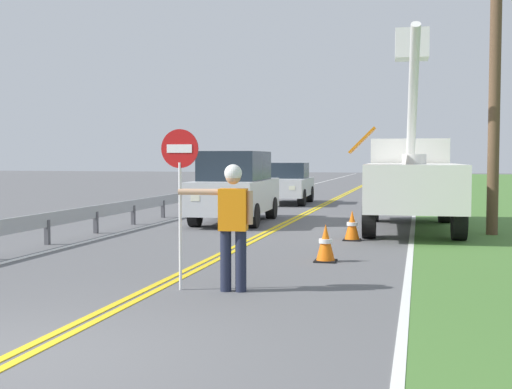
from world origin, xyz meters
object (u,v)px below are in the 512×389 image
(oncoming_suv_nearest, at_px, (236,187))
(traffic_cone_lead, at_px, (326,244))
(flagger_worker, at_px, (232,219))
(oncoming_sedan_second, at_px, (287,184))
(stop_sign_paddle, at_px, (180,172))
(utility_bucket_truck, at_px, (411,176))
(traffic_cone_mid, at_px, (352,226))
(utility_pole_near, at_px, (495,62))

(oncoming_suv_nearest, bearing_deg, traffic_cone_lead, -62.09)
(flagger_worker, relative_size, oncoming_sedan_second, 0.44)
(stop_sign_paddle, relative_size, oncoming_sedan_second, 0.56)
(flagger_worker, height_order, utility_bucket_truck, utility_bucket_truck)
(flagger_worker, distance_m, oncoming_sedan_second, 18.39)
(oncoming_suv_nearest, bearing_deg, utility_bucket_truck, -4.27)
(flagger_worker, xyz_separation_m, traffic_cone_lead, (0.92, 3.05, -0.71))
(stop_sign_paddle, xyz_separation_m, oncoming_suv_nearest, (-1.92, 9.93, -0.65))
(stop_sign_paddle, distance_m, traffic_cone_lead, 3.81)
(flagger_worker, distance_m, stop_sign_paddle, 1.02)
(utility_bucket_truck, height_order, traffic_cone_lead, utility_bucket_truck)
(flagger_worker, height_order, traffic_cone_mid, flagger_worker)
(oncoming_sedan_second, bearing_deg, traffic_cone_mid, -71.87)
(flagger_worker, distance_m, traffic_cone_mid, 6.49)
(stop_sign_paddle, xyz_separation_m, oncoming_sedan_second, (-2.01, 18.24, -0.88))
(utility_bucket_truck, xyz_separation_m, traffic_cone_lead, (-1.43, -6.43, -1.08))
(stop_sign_paddle, relative_size, oncoming_suv_nearest, 0.50)
(traffic_cone_mid, bearing_deg, oncoming_suv_nearest, 137.12)
(oncoming_sedan_second, bearing_deg, oncoming_suv_nearest, -89.32)
(oncoming_sedan_second, height_order, traffic_cone_lead, oncoming_sedan_second)
(utility_bucket_truck, bearing_deg, traffic_cone_lead, -102.58)
(oncoming_sedan_second, xyz_separation_m, utility_pole_near, (7.14, -9.82, 3.44))
(oncoming_sedan_second, bearing_deg, utility_pole_near, -53.96)
(utility_pole_near, bearing_deg, oncoming_sedan_second, 126.04)
(utility_bucket_truck, bearing_deg, utility_pole_near, -29.31)
(stop_sign_paddle, distance_m, utility_bucket_truck, 10.05)
(stop_sign_paddle, relative_size, traffic_cone_lead, 3.33)
(oncoming_sedan_second, xyz_separation_m, traffic_cone_mid, (3.87, -11.81, -0.50))
(flagger_worker, relative_size, utility_bucket_truck, 0.26)
(traffic_cone_lead, bearing_deg, stop_sign_paddle, -118.42)
(oncoming_suv_nearest, xyz_separation_m, traffic_cone_mid, (3.77, -3.50, -0.72))
(oncoming_suv_nearest, height_order, traffic_cone_mid, oncoming_suv_nearest)
(traffic_cone_lead, height_order, traffic_cone_mid, same)
(oncoming_suv_nearest, xyz_separation_m, traffic_cone_lead, (3.60, -6.81, -0.72))
(oncoming_suv_nearest, distance_m, utility_pole_near, 7.89)
(oncoming_suv_nearest, bearing_deg, stop_sign_paddle, -79.08)
(oncoming_suv_nearest, height_order, traffic_cone_lead, oncoming_suv_nearest)
(flagger_worker, height_order, oncoming_suv_nearest, oncoming_suv_nearest)
(flagger_worker, xyz_separation_m, utility_bucket_truck, (2.36, 9.48, 0.37))
(utility_bucket_truck, bearing_deg, flagger_worker, -103.97)
(oncoming_suv_nearest, xyz_separation_m, oncoming_sedan_second, (-0.10, 8.32, -0.23))
(traffic_cone_lead, bearing_deg, utility_bucket_truck, 77.42)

